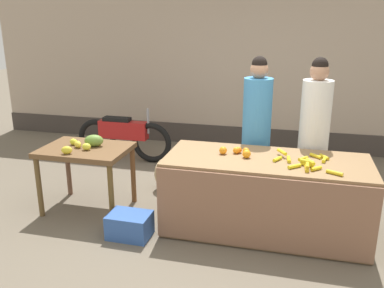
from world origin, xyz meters
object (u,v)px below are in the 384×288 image
vendor_woman_white_shirt (314,136)px  produce_sack (168,174)px  produce_crate (130,225)px  vendor_woman_blue_shirt (256,132)px  parked_motorcycle (124,136)px

vendor_woman_white_shirt → produce_sack: 1.95m
vendor_woman_white_shirt → produce_crate: (-1.83, -1.15, -0.79)m
vendor_woman_blue_shirt → vendor_woman_white_shirt: size_ratio=1.00×
vendor_woman_blue_shirt → produce_crate: (-1.17, -1.19, -0.78)m
vendor_woman_blue_shirt → vendor_woman_white_shirt: vendor_woman_white_shirt is taller
vendor_woman_blue_shirt → produce_crate: 1.85m
vendor_woman_blue_shirt → vendor_woman_white_shirt: 0.66m
vendor_woman_white_shirt → produce_sack: vendor_woman_white_shirt is taller
vendor_woman_white_shirt → produce_crate: size_ratio=4.13×
parked_motorcycle → produce_sack: (1.06, -0.99, -0.18)m
vendor_woman_white_shirt → produce_crate: bearing=-148.0°
produce_crate → vendor_woman_blue_shirt: bearing=45.6°
parked_motorcycle → produce_crate: size_ratio=3.64×
vendor_woman_blue_shirt → produce_sack: 1.35m
vendor_woman_white_shirt → parked_motorcycle: vendor_woman_white_shirt is taller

